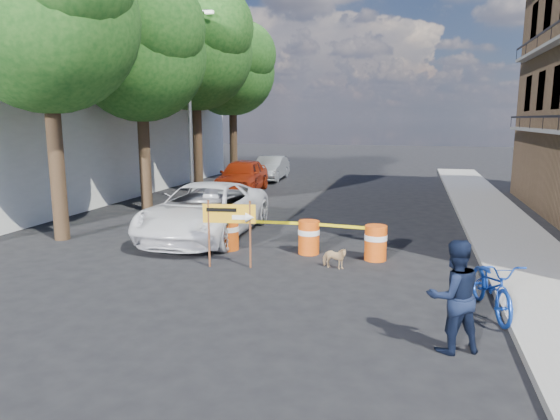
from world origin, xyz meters
The scene contains 19 objects.
ground centered at (0.00, 0.00, 0.00)m, with size 120.00×120.00×0.00m, color black.
sidewalk_east centered at (6.20, 6.00, 0.07)m, with size 2.40×40.00×0.15m, color gray.
white_building centered at (-13.00, 10.00, 3.00)m, with size 8.00×22.00×6.00m, color silver.
tree_near centered at (-6.73, 2.00, 6.36)m, with size 5.46×5.20×9.15m.
tree_mid_a centered at (-6.74, 7.00, 6.01)m, with size 5.25×5.00×8.68m.
tree_mid_b centered at (-6.73, 12.00, 6.71)m, with size 5.67×5.40×9.62m.
tree_far centered at (-6.74, 17.00, 6.22)m, with size 5.04×4.80×8.84m.
streetlamp centered at (-5.93, 9.50, 4.38)m, with size 1.25×0.18×8.00m.
barrel_far_left centered at (-2.86, 2.09, 0.47)m, with size 0.58×0.58×0.90m.
barrel_mid_left centered at (-1.54, 2.16, 0.47)m, with size 0.58×0.58×0.90m.
barrel_mid_right centered at (0.69, 2.31, 0.47)m, with size 0.58×0.58×0.90m.
barrel_far_right centered at (2.46, 2.15, 0.47)m, with size 0.58×0.58×0.90m.
detour_sign centered at (-0.77, 0.61, 1.20)m, with size 1.27×0.31×1.65m.
pedestrian centered at (3.98, -2.71, 0.89)m, with size 0.87×0.67×1.78m, color black.
bicycle centered at (4.80, -0.91, 1.02)m, with size 0.71×1.07×2.05m, color #143AA3.
dog centered at (1.56, 1.13, 0.27)m, with size 0.29×0.64×0.54m, color tan.
suv_white centered at (-2.80, 3.50, 0.81)m, with size 2.68×5.81×1.62m, color white.
sedan_red centered at (-4.80, 12.73, 0.82)m, with size 1.93×4.79×1.63m, color #A2290D.
sedan_silver centered at (-4.80, 17.84, 0.70)m, with size 1.49×4.27×1.41m, color #A1A4A8.
Camera 1 is at (3.28, -10.43, 3.56)m, focal length 32.00 mm.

